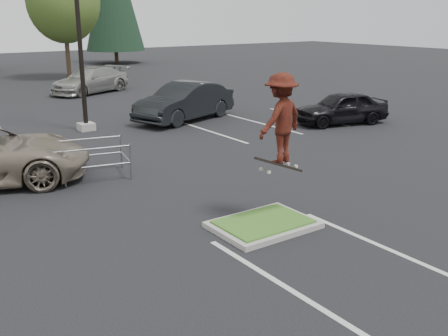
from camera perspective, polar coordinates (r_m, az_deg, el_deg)
ground at (r=11.70m, az=4.29°, el=-6.47°), size 120.00×120.00×0.00m
grass_median at (r=11.67m, az=4.30°, el=-6.12°), size 2.20×1.60×0.16m
stall_lines at (r=16.02m, az=-13.34°, el=-0.50°), size 22.62×17.60×0.01m
light_pole at (r=21.61m, az=-15.64°, el=15.88°), size 0.70×0.60×10.12m
decid_c at (r=40.26m, az=-17.10°, el=16.74°), size 5.12×5.12×8.38m
cart_corral at (r=15.35m, az=-18.83°, el=0.85°), size 3.88×2.09×1.04m
skateboarder at (r=11.44m, az=6.16°, el=5.31°), size 1.41×1.00×2.28m
car_r_charc at (r=23.33m, az=-4.29°, el=7.22°), size 5.34×3.28×1.66m
car_r_black at (r=23.11m, az=12.69°, el=6.42°), size 4.34×2.61×1.38m
car_far_silver at (r=32.66m, az=-14.20°, el=9.26°), size 5.58×3.96×1.50m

